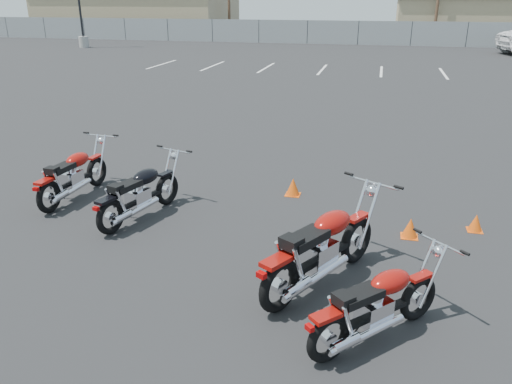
% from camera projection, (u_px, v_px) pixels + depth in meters
% --- Properties ---
extents(ground, '(120.00, 120.00, 0.00)m').
position_uv_depth(ground, '(234.00, 244.00, 7.67)').
color(ground, black).
rests_on(ground, ground).
extents(motorcycle_front_red, '(0.80, 2.07, 1.01)m').
position_uv_depth(motorcycle_front_red, '(73.00, 175.00, 9.25)').
color(motorcycle_front_red, black).
rests_on(motorcycle_front_red, ground).
extents(motorcycle_second_black, '(0.99, 2.03, 1.00)m').
position_uv_depth(motorcycle_second_black, '(140.00, 193.00, 8.41)').
color(motorcycle_second_black, black).
rests_on(motorcycle_second_black, ground).
extents(motorcycle_third_red, '(1.61, 2.29, 1.18)m').
position_uv_depth(motorcycle_third_red, '(322.00, 248.00, 6.40)').
color(motorcycle_third_red, black).
rests_on(motorcycle_third_red, ground).
extents(motorcycle_rear_red, '(1.63, 1.68, 0.97)m').
position_uv_depth(motorcycle_rear_red, '(377.00, 305.00, 5.39)').
color(motorcycle_rear_red, black).
rests_on(motorcycle_rear_red, ground).
extents(training_cone_near, '(0.24, 0.24, 0.29)m').
position_uv_depth(training_cone_near, '(476.00, 223.00, 8.06)').
color(training_cone_near, '#E9520C').
rests_on(training_cone_near, ground).
extents(training_cone_far, '(0.27, 0.27, 0.32)m').
position_uv_depth(training_cone_far, '(410.00, 228.00, 7.84)').
color(training_cone_far, '#E9520C').
rests_on(training_cone_far, ground).
extents(training_cone_extra, '(0.28, 0.28, 0.34)m').
position_uv_depth(training_cone_extra, '(293.00, 187.00, 9.51)').
color(training_cone_extra, '#E9520C').
rests_on(training_cone_extra, ground).
extents(light_pole_west, '(0.80, 0.70, 9.28)m').
position_uv_depth(light_pole_west, '(80.00, 14.00, 36.33)').
color(light_pole_west, '#999791').
rests_on(light_pole_west, ground).
extents(chainlink_fence, '(80.06, 0.06, 1.80)m').
position_uv_depth(chainlink_fence, '(358.00, 33.00, 38.98)').
color(chainlink_fence, gray).
rests_on(chainlink_fence, ground).
extents(tan_building_west, '(18.40, 10.40, 4.30)m').
position_uv_depth(tan_building_west, '(139.00, 11.00, 49.73)').
color(tan_building_west, tan).
rests_on(tan_building_west, ground).
extents(tan_building_east, '(14.40, 9.40, 3.70)m').
position_uv_depth(tan_building_east, '(478.00, 17.00, 44.55)').
color(tan_building_east, tan).
rests_on(tan_building_east, ground).
extents(parking_line_stripes, '(15.12, 4.00, 0.01)m').
position_uv_depth(parking_line_stripes, '(294.00, 69.00, 26.30)').
color(parking_line_stripes, silver).
rests_on(parking_line_stripes, ground).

